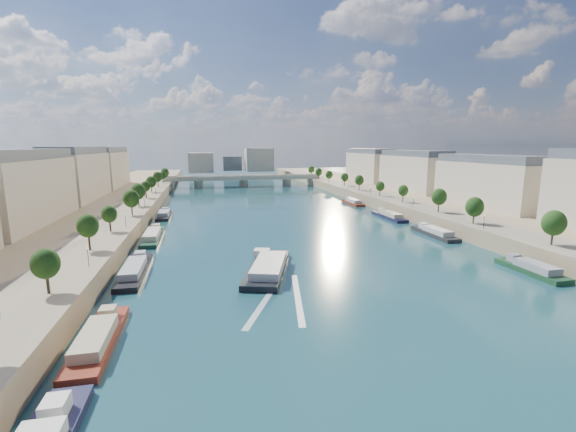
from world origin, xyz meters
name	(u,v)px	position (x,y,z in m)	size (l,w,h in m)	color
ground	(277,219)	(0.00, 100.00, 0.00)	(700.00, 700.00, 0.00)	#0B2D33
quay_left	(85,220)	(-72.00, 100.00, 2.50)	(44.00, 520.00, 5.00)	#9E8460
quay_right	(434,207)	(72.00, 100.00, 2.50)	(44.00, 520.00, 5.00)	#9E8460
pave_left	(128,212)	(-57.00, 100.00, 5.05)	(14.00, 520.00, 0.10)	gray
pave_right	(404,202)	(57.00, 100.00, 5.05)	(14.00, 520.00, 0.10)	gray
trees_left	(134,196)	(-55.00, 102.00, 10.48)	(4.80, 268.80, 8.26)	#382B1E
trees_right	(390,187)	(55.00, 110.00, 10.48)	(4.80, 268.80, 8.26)	#382B1E
lamps_left	(136,208)	(-52.50, 90.00, 7.78)	(0.36, 200.36, 4.28)	black
lamps_right	(390,195)	(52.50, 105.00, 7.78)	(0.36, 200.36, 4.28)	black
buildings_left	(54,180)	(-85.00, 112.00, 16.45)	(16.00, 226.00, 23.20)	#BCAD91
buildings_right	(446,173)	(85.00, 112.00, 16.45)	(16.00, 226.00, 23.20)	#BCAD91
skyline	(237,161)	(3.19, 319.52, 14.66)	(79.00, 42.00, 22.00)	#BCAD91
bridge	(244,180)	(0.00, 227.46, 5.08)	(112.00, 12.00, 8.15)	#C1B79E
tour_barge	(268,268)	(-14.95, 34.10, 1.04)	(15.86, 28.81, 3.78)	black
wake	(282,298)	(-14.95, 17.50, 0.02)	(15.27, 25.79, 0.04)	silver
moored_barges_left	(137,266)	(-45.50, 42.49, 0.84)	(5.00, 155.07, 3.60)	#1A1A39
moored_barges_right	(436,234)	(45.50, 58.07, 0.84)	(5.00, 161.62, 3.60)	black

